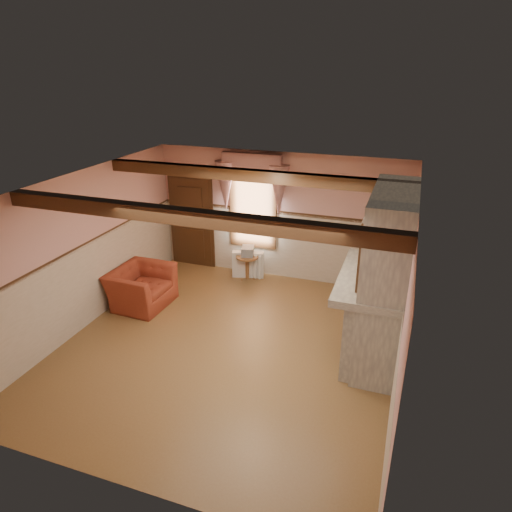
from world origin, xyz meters
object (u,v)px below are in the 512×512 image
(side_table, at_px, (247,267))
(mantel_clock, at_px, (378,257))
(armchair, at_px, (141,287))
(oil_lamp, at_px, (378,255))
(bowl, at_px, (373,279))
(radiator, at_px, (248,264))

(side_table, height_order, mantel_clock, mantel_clock)
(armchair, distance_m, oil_lamp, 4.60)
(armchair, xyz_separation_m, mantel_clock, (4.43, 0.34, 1.14))
(side_table, distance_m, bowl, 3.82)
(bowl, distance_m, oil_lamp, 0.77)
(armchair, height_order, side_table, armchair)
(side_table, xyz_separation_m, bowl, (2.86, -2.23, 1.19))
(mantel_clock, bearing_deg, armchair, -175.64)
(mantel_clock, bearing_deg, oil_lamp, -90.00)
(armchair, distance_m, mantel_clock, 4.59)
(radiator, height_order, mantel_clock, mantel_clock)
(armchair, bearing_deg, bowl, -93.16)
(bowl, height_order, oil_lamp, oil_lamp)
(armchair, xyz_separation_m, oil_lamp, (4.43, 0.33, 1.18))
(side_table, xyz_separation_m, radiator, (-0.02, 0.10, 0.02))
(armchair, relative_size, mantel_clock, 4.88)
(armchair, bearing_deg, radiator, -36.94)
(armchair, relative_size, radiator, 1.67)
(armchair, bearing_deg, side_table, -38.82)
(armchair, height_order, mantel_clock, mantel_clock)
(radiator, height_order, oil_lamp, oil_lamp)
(armchair, xyz_separation_m, bowl, (4.43, -0.43, 1.09))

